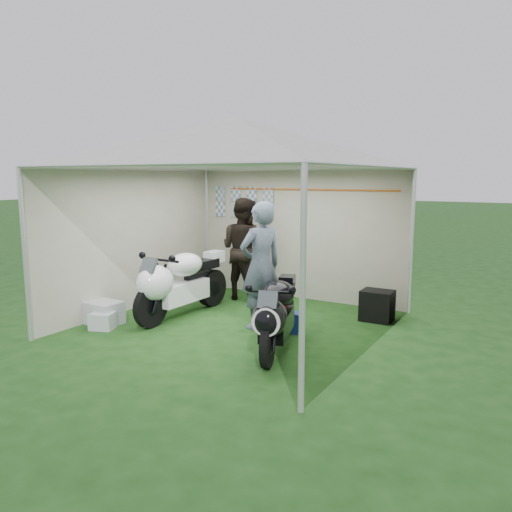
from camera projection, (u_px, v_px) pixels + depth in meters
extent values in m
plane|color=#184012|center=(237.00, 325.00, 7.38)|extent=(80.00, 80.00, 0.00)
cylinder|color=silver|center=(25.00, 256.00, 6.51)|extent=(0.06, 0.06, 2.30)
cylinder|color=silver|center=(302.00, 292.00, 4.49)|extent=(0.06, 0.06, 2.30)
cylinder|color=silver|center=(207.00, 229.00, 9.90)|extent=(0.06, 0.06, 2.30)
cylinder|color=silver|center=(412.00, 242.00, 7.88)|extent=(0.06, 0.06, 2.30)
cube|color=beige|center=(298.00, 235.00, 8.89)|extent=(4.00, 0.02, 2.30)
cube|color=beige|center=(135.00, 239.00, 8.20)|extent=(0.02, 4.00, 2.30)
cube|color=beige|center=(372.00, 260.00, 6.18)|extent=(0.02, 4.00, 2.30)
pyramid|color=silver|center=(236.00, 142.00, 6.96)|extent=(5.66, 5.66, 0.70)
cube|color=#99A5B7|center=(220.00, 193.00, 9.60)|extent=(0.22, 0.02, 0.28)
cube|color=#99A5B7|center=(236.00, 194.00, 9.42)|extent=(0.22, 0.02, 0.28)
cube|color=#99A5B7|center=(252.00, 194.00, 9.24)|extent=(0.22, 0.01, 0.28)
cube|color=#99A5B7|center=(268.00, 194.00, 9.07)|extent=(0.22, 0.01, 0.28)
cube|color=#99A5B7|center=(221.00, 209.00, 9.64)|extent=(0.22, 0.02, 0.28)
cube|color=#99A5B7|center=(236.00, 210.00, 9.47)|extent=(0.22, 0.01, 0.28)
cube|color=#99A5B7|center=(252.00, 210.00, 9.29)|extent=(0.22, 0.02, 0.28)
cube|color=#99A5B7|center=(268.00, 211.00, 9.11)|extent=(0.22, 0.01, 0.28)
cylinder|color=#D8590C|center=(308.00, 190.00, 8.64)|extent=(3.20, 0.02, 0.02)
cylinder|color=black|center=(151.00, 307.00, 7.22)|extent=(0.12, 0.63, 0.62)
cylinder|color=black|center=(212.00, 288.00, 8.44)|extent=(0.17, 0.63, 0.62)
cube|color=white|center=(181.00, 292.00, 7.77)|extent=(0.38, 1.00, 0.31)
ellipsoid|color=white|center=(155.00, 283.00, 7.25)|extent=(0.48, 0.64, 0.52)
ellipsoid|color=white|center=(185.00, 265.00, 7.79)|extent=(0.47, 0.65, 0.37)
cube|color=black|center=(202.00, 265.00, 8.15)|extent=(0.29, 0.63, 0.15)
cube|color=white|center=(214.00, 257.00, 8.43)|extent=(0.24, 0.32, 0.19)
cube|color=black|center=(198.00, 276.00, 8.09)|extent=(0.12, 0.58, 0.10)
cube|color=#3F474C|center=(148.00, 266.00, 7.11)|extent=(0.25, 0.16, 0.22)
cylinder|color=black|center=(268.00, 345.00, 5.70)|extent=(0.26, 0.55, 0.55)
cylinder|color=black|center=(286.00, 315.00, 6.94)|extent=(0.30, 0.56, 0.55)
cube|color=black|center=(277.00, 324.00, 6.26)|extent=(0.56, 0.92, 0.27)
ellipsoid|color=black|center=(269.00, 318.00, 5.75)|extent=(0.56, 0.65, 0.46)
ellipsoid|color=black|center=(279.00, 294.00, 6.29)|extent=(0.56, 0.66, 0.32)
cube|color=black|center=(283.00, 291.00, 6.65)|extent=(0.39, 0.59, 0.13)
cube|color=black|center=(287.00, 282.00, 6.93)|extent=(0.28, 0.32, 0.16)
cube|color=maroon|center=(282.00, 304.00, 6.59)|extent=(0.24, 0.51, 0.09)
cube|color=#3F474C|center=(268.00, 300.00, 5.60)|extent=(0.25, 0.19, 0.19)
cylinder|color=white|center=(266.00, 323.00, 5.55)|extent=(0.32, 0.12, 0.33)
cube|color=blue|center=(287.00, 322.00, 7.04)|extent=(0.43, 0.34, 0.28)
imported|color=black|center=(243.00, 249.00, 8.84)|extent=(0.92, 0.74, 1.81)
imported|color=slate|center=(261.00, 266.00, 7.12)|extent=(0.70, 0.80, 1.83)
cube|color=black|center=(377.00, 306.00, 7.58)|extent=(0.47, 0.38, 0.47)
cube|color=#B4B8BE|center=(104.00, 313.00, 7.43)|extent=(0.51, 0.40, 0.33)
cube|color=olive|center=(105.00, 313.00, 7.45)|extent=(0.38, 0.38, 0.31)
cube|color=silver|center=(103.00, 321.00, 7.17)|extent=(0.40, 0.37, 0.24)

